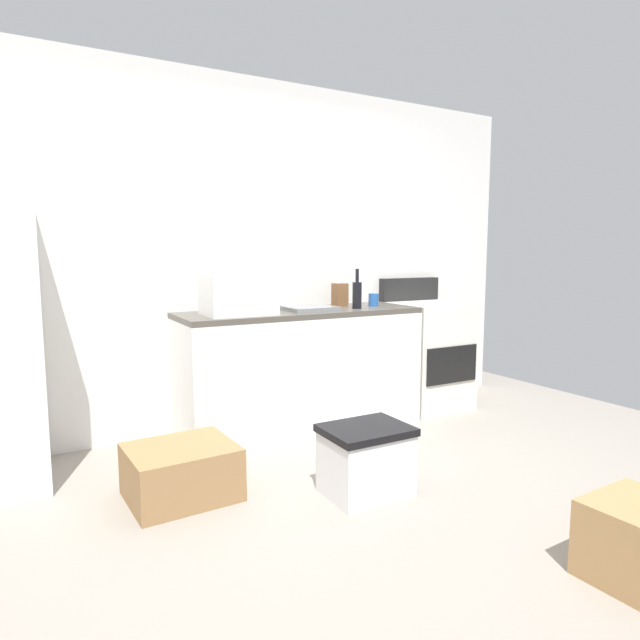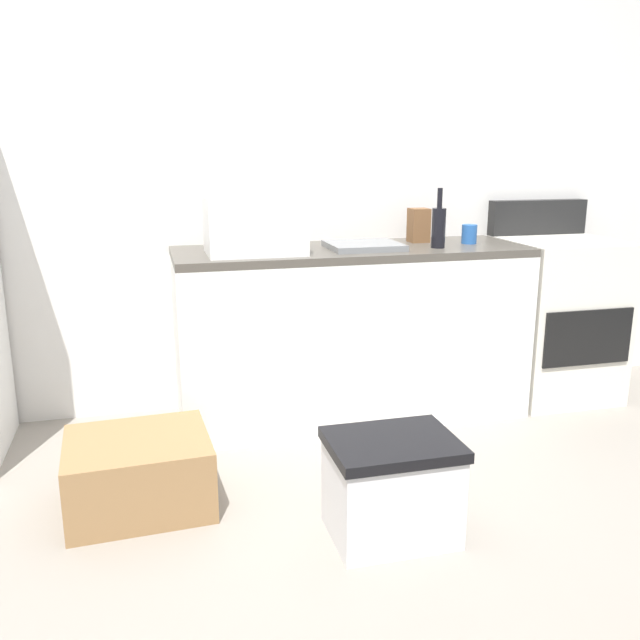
{
  "view_description": "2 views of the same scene",
  "coord_description": "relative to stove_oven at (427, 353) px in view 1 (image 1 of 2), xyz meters",
  "views": [
    {
      "loc": [
        -1.51,
        -2.32,
        1.31
      ],
      "look_at": [
        0.23,
        0.78,
        0.87
      ],
      "focal_mm": 30.28,
      "sensor_mm": 36.0,
      "label": 1
    },
    {
      "loc": [
        -0.72,
        -2.06,
        1.38
      ],
      "look_at": [
        -0.0,
        0.69,
        0.66
      ],
      "focal_mm": 37.76,
      "sensor_mm": 36.0,
      "label": 2
    }
  ],
  "objects": [
    {
      "name": "coffee_mug",
      "position": [
        -0.57,
        -0.01,
        0.48
      ],
      "size": [
        0.08,
        0.08,
        0.1
      ],
      "primitive_type": "cylinder",
      "color": "#2659A5",
      "rests_on": "kitchen_counter"
    },
    {
      "name": "kitchen_counter",
      "position": [
        -1.22,
        -0.01,
        -0.02
      ],
      "size": [
        1.8,
        0.6,
        0.9
      ],
      "color": "white",
      "rests_on": "ground_plane"
    },
    {
      "name": "wine_bottle",
      "position": [
        -0.8,
        -0.12,
        0.54
      ],
      "size": [
        0.07,
        0.07,
        0.3
      ],
      "color": "black",
      "rests_on": "kitchen_counter"
    },
    {
      "name": "sink_basin",
      "position": [
        -1.17,
        -0.06,
        0.45
      ],
      "size": [
        0.36,
        0.32,
        0.03
      ],
      "primitive_type": "cube",
      "color": "slate",
      "rests_on": "kitchen_counter"
    },
    {
      "name": "storage_bin",
      "position": [
        -1.42,
        -1.18,
        -0.27
      ],
      "size": [
        0.46,
        0.36,
        0.38
      ],
      "color": "silver",
      "rests_on": "ground_plane"
    },
    {
      "name": "knife_block",
      "position": [
        -0.81,
        0.11,
        0.52
      ],
      "size": [
        0.1,
        0.1,
        0.18
      ],
      "primitive_type": "cube",
      "color": "brown",
      "rests_on": "kitchen_counter"
    },
    {
      "name": "wall_back",
      "position": [
        -1.52,
        0.34,
        0.83
      ],
      "size": [
        5.0,
        0.1,
        2.6
      ],
      "primitive_type": "cube",
      "color": "silver",
      "rests_on": "ground_plane"
    },
    {
      "name": "cardboard_box_large",
      "position": [
        -2.32,
        -0.73,
        -0.32
      ],
      "size": [
        0.58,
        0.5,
        0.29
      ],
      "primitive_type": "cube",
      "rotation": [
        0.0,
        0.0,
        0.06
      ],
      "color": "olive",
      "rests_on": "ground_plane"
    },
    {
      "name": "stove_oven",
      "position": [
        0.0,
        0.0,
        0.0
      ],
      "size": [
        0.6,
        0.61,
        1.1
      ],
      "color": "silver",
      "rests_on": "ground_plane"
    },
    {
      "name": "ground_plane",
      "position": [
        -1.52,
        -1.21,
        -0.47
      ],
      "size": [
        6.0,
        6.0,
        0.0
      ],
      "primitive_type": "plane",
      "color": "gray"
    },
    {
      "name": "microwave",
      "position": [
        -1.73,
        -0.07,
        0.57
      ],
      "size": [
        0.46,
        0.34,
        0.27
      ],
      "primitive_type": "cube",
      "color": "white",
      "rests_on": "kitchen_counter"
    }
  ]
}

